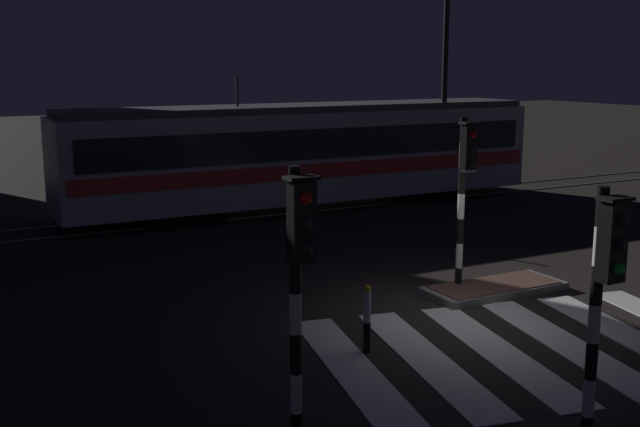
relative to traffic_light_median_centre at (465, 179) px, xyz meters
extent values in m
plane|color=black|center=(-0.88, -1.27, -2.31)|extent=(120.00, 120.00, 0.00)
cube|color=#59595E|center=(-0.88, 8.94, -2.30)|extent=(80.00, 0.12, 0.03)
cube|color=#59595E|center=(-0.88, 10.37, -2.30)|extent=(80.00, 0.12, 0.03)
cube|color=silver|center=(-3.88, -2.35, -2.30)|extent=(1.59, 4.57, 0.02)
cube|color=silver|center=(-2.68, -2.60, -2.30)|extent=(1.59, 4.57, 0.02)
cube|color=silver|center=(-1.48, -2.84, -2.30)|extent=(1.59, 4.57, 0.02)
cube|color=silver|center=(-0.28, -3.09, -2.30)|extent=(1.59, 4.57, 0.02)
cube|color=silver|center=(0.92, -3.33, -2.30)|extent=(1.59, 4.57, 0.02)
cube|color=slate|center=(0.60, -0.29, -2.23)|extent=(2.91, 1.16, 0.16)
cube|color=brown|center=(0.60, -0.29, -2.14)|extent=(2.62, 1.05, 0.02)
cylinder|color=black|center=(0.00, 0.09, -2.06)|extent=(0.14, 0.14, 0.50)
cylinder|color=white|center=(0.00, 0.09, -1.56)|extent=(0.14, 0.14, 0.50)
cylinder|color=black|center=(0.00, 0.09, -1.06)|extent=(0.14, 0.14, 0.50)
cylinder|color=white|center=(0.00, 0.09, -0.56)|extent=(0.14, 0.14, 0.50)
cylinder|color=black|center=(0.00, 0.09, -0.06)|extent=(0.14, 0.14, 0.50)
cylinder|color=white|center=(0.00, 0.09, 0.44)|extent=(0.14, 0.14, 0.50)
cylinder|color=black|center=(0.00, 0.09, 0.94)|extent=(0.14, 0.14, 0.50)
cube|color=black|center=(0.00, -0.08, 0.59)|extent=(0.28, 0.20, 0.90)
sphere|color=red|center=(0.00, -0.19, 0.87)|extent=(0.14, 0.14, 0.14)
sphere|color=black|center=(0.00, -0.19, 0.59)|extent=(0.14, 0.14, 0.14)
sphere|color=black|center=(0.00, -0.19, 0.31)|extent=(0.14, 0.14, 0.14)
cube|color=black|center=(0.00, -0.08, 1.08)|extent=(0.36, 0.24, 0.04)
cylinder|color=white|center=(-2.69, -5.80, -1.63)|extent=(0.14, 0.14, 0.45)
cylinder|color=black|center=(-2.69, -5.80, -1.18)|extent=(0.14, 0.14, 0.45)
cylinder|color=white|center=(-2.69, -5.80, -0.72)|extent=(0.14, 0.14, 0.45)
cylinder|color=black|center=(-2.69, -5.80, -0.27)|extent=(0.14, 0.14, 0.45)
cylinder|color=white|center=(-2.69, -5.80, 0.19)|extent=(0.14, 0.14, 0.45)
cylinder|color=black|center=(-2.69, -5.80, 0.64)|extent=(0.14, 0.14, 0.45)
cube|color=black|center=(-2.69, -5.97, 0.27)|extent=(0.28, 0.20, 0.90)
sphere|color=black|center=(-2.69, -6.08, 0.55)|extent=(0.14, 0.14, 0.14)
sphere|color=black|center=(-2.69, -6.08, 0.27)|extent=(0.14, 0.14, 0.14)
sphere|color=green|center=(-2.69, -6.08, -0.01)|extent=(0.14, 0.14, 0.14)
cube|color=black|center=(-2.69, -5.97, 0.76)|extent=(0.36, 0.24, 0.04)
cylinder|color=white|center=(-5.71, -4.19, -1.58)|extent=(0.14, 0.14, 0.49)
cylinder|color=black|center=(-5.71, -4.19, -1.10)|extent=(0.14, 0.14, 0.49)
cylinder|color=white|center=(-5.71, -4.19, -0.61)|extent=(0.14, 0.14, 0.49)
cylinder|color=black|center=(-5.71, -4.19, -0.12)|extent=(0.14, 0.14, 0.49)
cylinder|color=white|center=(-5.71, -4.19, 0.36)|extent=(0.14, 0.14, 0.49)
cylinder|color=black|center=(-5.71, -4.19, 0.85)|extent=(0.14, 0.14, 0.49)
cube|color=black|center=(-5.71, -4.36, 0.49)|extent=(0.28, 0.20, 0.90)
sphere|color=red|center=(-5.71, -4.47, 0.77)|extent=(0.14, 0.14, 0.14)
sphere|color=black|center=(-5.71, -4.47, 0.49)|extent=(0.14, 0.14, 0.14)
sphere|color=black|center=(-5.71, -4.47, 0.21)|extent=(0.14, 0.14, 0.14)
cube|color=black|center=(-5.71, -4.36, 0.98)|extent=(0.36, 0.24, 0.04)
cylinder|color=black|center=(5.92, 8.64, 1.61)|extent=(0.18, 0.18, 7.84)
cube|color=#B2BCC1|center=(1.47, 9.66, -0.61)|extent=(15.41, 2.50, 2.70)
cube|color=red|center=(1.47, 8.39, -0.96)|extent=(15.10, 0.04, 0.44)
cube|color=red|center=(1.47, 10.93, -0.96)|extent=(15.10, 0.04, 0.44)
cube|color=black|center=(1.47, 8.39, -0.16)|extent=(14.64, 0.03, 0.90)
cube|color=#4C4C51|center=(1.47, 9.66, 0.84)|extent=(15.10, 2.30, 0.20)
cylinder|color=#262628|center=(-0.85, 9.66, 1.34)|extent=(0.08, 0.08, 1.00)
cube|color=black|center=(5.70, 9.66, -2.14)|extent=(2.20, 2.00, 0.35)
cube|color=black|center=(-2.77, 9.66, -2.14)|extent=(2.20, 2.00, 0.35)
sphere|color=#F9F2CC|center=(9.22, 9.66, -1.01)|extent=(0.24, 0.24, 0.24)
cylinder|color=black|center=(-3.33, -1.87, -2.06)|extent=(0.12, 0.12, 0.50)
cylinder|color=white|center=(-3.33, -1.87, -1.56)|extent=(0.12, 0.12, 0.50)
sphere|color=yellow|center=(-3.33, -1.87, -1.26)|extent=(0.12, 0.12, 0.12)
camera|label=1|loc=(-9.40, -11.79, 2.22)|focal=43.29mm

